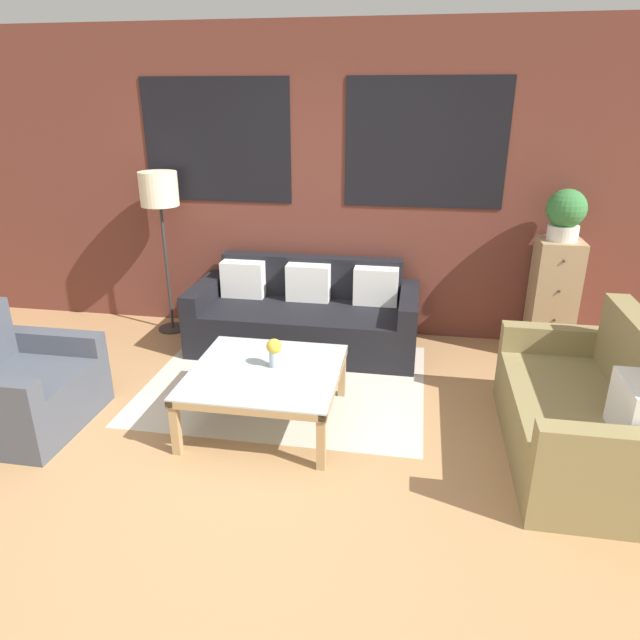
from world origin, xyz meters
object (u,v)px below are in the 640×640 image
Objects in this scene: settee_vintage at (586,415)px; flower_vase at (274,351)px; armchair_corner at (19,389)px; floor_lamp at (160,197)px; couch_dark at (305,317)px; potted_plant at (566,213)px; coffee_table at (265,377)px; drawer_cabinet at (552,298)px.

settee_vintage is 2.07m from flower_vase.
armchair_corner is at bearing -176.20° from settee_vintage.
floor_lamp is 2.20m from flower_vase.
floor_lamp is (-1.39, 0.16, 1.04)m from couch_dark.
settee_vintage is 1.92m from potted_plant.
drawer_cabinet is (2.19, 1.59, 0.16)m from coffee_table.
armchair_corner is at bearing -167.74° from flower_vase.
flower_vase is (0.04, -1.31, 0.26)m from couch_dark.
coffee_table is 0.20m from flower_vase.
coffee_table is (1.70, 0.32, 0.09)m from armchair_corner.
potted_plant reaches higher than couch_dark.
floor_lamp is at bearing 155.35° from settee_vintage.
potted_plant is 2.73m from flower_vase.
coffee_table is at bearing -144.14° from drawer_cabinet.
armchair_corner is 4.34m from drawer_cabinet.
coffee_table is 2.27m from floor_lamp.
flower_vase is (-2.05, 0.13, 0.23)m from settee_vintage.
couch_dark is 1.32× the size of floor_lamp.
drawer_cabinet is at bearing 26.12° from armchair_corner.
settee_vintage reaches higher than flower_vase.
couch_dark is at bearing 145.44° from settee_vintage.
floor_lamp reaches higher than potted_plant.
floor_lamp reaches higher than coffee_table.
flower_vase is at bearing -45.72° from floor_lamp.
potted_plant is (2.18, 0.21, 0.99)m from couch_dark.
flower_vase is at bearing 47.02° from coffee_table.
armchair_corner is 1.81m from flower_vase.
potted_plant reaches higher than drawer_cabinet.
armchair_corner is 0.59× the size of floor_lamp.
potted_plant reaches higher than flower_vase.
potted_plant is (3.89, 1.91, 1.00)m from armchair_corner.
coffee_table is 2.41× the size of potted_plant.
coffee_table is at bearing -132.98° from flower_vase.
drawer_cabinet is 2.63m from flower_vase.
settee_vintage is 3.81m from armchair_corner.
flower_vase is at bearing 176.42° from settee_vintage.
drawer_cabinet is at bearing 35.52° from flower_vase.
couch_dark is 1.98× the size of coffee_table.
potted_plant is at bearing 0.90° from floor_lamp.
couch_dark is 2.41m from armchair_corner.
armchair_corner reaches higher than flower_vase.
coffee_table is at bearing -90.56° from couch_dark.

